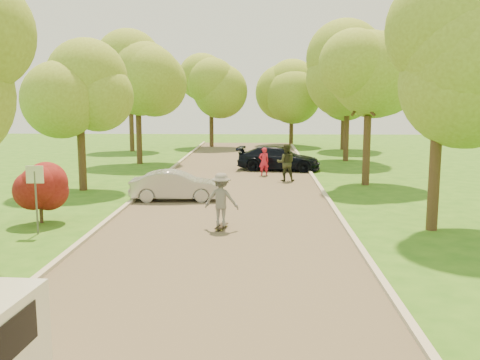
# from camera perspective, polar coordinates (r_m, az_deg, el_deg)

# --- Properties ---
(ground) EXTENTS (100.00, 100.00, 0.00)m
(ground) POSITION_cam_1_polar(r_m,az_deg,el_deg) (12.96, -3.33, -10.47)
(ground) COLOR #286016
(ground) RESTS_ON ground
(road) EXTENTS (8.00, 60.00, 0.01)m
(road) POSITION_cam_1_polar(r_m,az_deg,el_deg) (20.65, -1.23, -3.11)
(road) COLOR #4C4438
(road) RESTS_ON ground
(curb_left) EXTENTS (0.18, 60.00, 0.12)m
(curb_left) POSITION_cam_1_polar(r_m,az_deg,el_deg) (21.27, -12.20, -2.81)
(curb_left) COLOR #B2AD9E
(curb_left) RESTS_ON ground
(curb_right) EXTENTS (0.18, 60.00, 0.12)m
(curb_right) POSITION_cam_1_polar(r_m,az_deg,el_deg) (20.81, 9.99, -3.00)
(curb_right) COLOR #B2AD9E
(curb_right) RESTS_ON ground
(street_sign) EXTENTS (0.55, 0.06, 2.17)m
(street_sign) POSITION_cam_1_polar(r_m,az_deg,el_deg) (17.83, -20.99, -0.52)
(street_sign) COLOR #59595E
(street_sign) RESTS_ON ground
(red_shrub) EXTENTS (1.70, 1.70, 1.95)m
(red_shrub) POSITION_cam_1_polar(r_m,az_deg,el_deg) (19.46, -20.56, -1.14)
(red_shrub) COLOR #382619
(red_shrub) RESTS_ON ground
(tree_l_midb) EXTENTS (4.30, 4.20, 6.62)m
(tree_l_midb) POSITION_cam_1_polar(r_m,az_deg,el_deg) (25.46, -16.41, 9.18)
(tree_l_midb) COLOR #382619
(tree_l_midb) RESTS_ON ground
(tree_l_far) EXTENTS (4.92, 4.80, 7.79)m
(tree_l_far) POSITION_cam_1_polar(r_m,az_deg,el_deg) (35.02, -10.55, 10.64)
(tree_l_far) COLOR #382619
(tree_l_far) RESTS_ON ground
(tree_r_mida) EXTENTS (5.13, 5.00, 7.95)m
(tree_r_mida) POSITION_cam_1_polar(r_m,az_deg,el_deg) (18.18, 21.34, 12.21)
(tree_r_mida) COLOR #382619
(tree_r_mida) RESTS_ON ground
(tree_r_midb) EXTENTS (4.51, 4.40, 7.01)m
(tree_r_midb) POSITION_cam_1_polar(r_m,az_deg,el_deg) (26.73, 14.01, 9.87)
(tree_r_midb) COLOR #382619
(tree_r_midb) RESTS_ON ground
(tree_r_far) EXTENTS (5.33, 5.20, 8.34)m
(tree_r_far) POSITION_cam_1_polar(r_m,az_deg,el_deg) (36.70, 11.83, 11.09)
(tree_r_far) COLOR #382619
(tree_r_far) RESTS_ON ground
(tree_bg_a) EXTENTS (5.12, 5.00, 7.72)m
(tree_bg_a) POSITION_cam_1_polar(r_m,az_deg,el_deg) (43.35, -11.34, 10.04)
(tree_bg_a) COLOR #382619
(tree_bg_a) RESTS_ON ground
(tree_bg_b) EXTENTS (5.12, 5.00, 7.95)m
(tree_bg_b) POSITION_cam_1_polar(r_m,az_deg,el_deg) (44.74, 11.36, 10.29)
(tree_bg_b) COLOR #382619
(tree_bg_b) RESTS_ON ground
(tree_bg_c) EXTENTS (4.92, 4.80, 7.33)m
(tree_bg_c) POSITION_cam_1_polar(r_m,az_deg,el_deg) (46.35, -2.83, 9.75)
(tree_bg_c) COLOR #382619
(tree_bg_c) RESTS_ON ground
(tree_bg_d) EXTENTS (5.12, 5.00, 7.72)m
(tree_bg_d) POSITION_cam_1_polar(r_m,az_deg,el_deg) (48.28, 5.82, 10.03)
(tree_bg_d) COLOR #382619
(tree_bg_d) RESTS_ON ground
(silver_sedan) EXTENTS (3.86, 1.56, 1.25)m
(silver_sedan) POSITION_cam_1_polar(r_m,az_deg,el_deg) (22.45, -6.85, -0.60)
(silver_sedan) COLOR #9D9EA2
(silver_sedan) RESTS_ON ground
(dark_sedan) EXTENTS (5.08, 2.62, 1.41)m
(dark_sedan) POSITION_cam_1_polar(r_m,az_deg,el_deg) (31.53, 4.14, 2.31)
(dark_sedan) COLOR black
(dark_sedan) RESTS_ON ground
(longboard) EXTENTS (0.42, 0.93, 0.10)m
(longboard) POSITION_cam_1_polar(r_m,az_deg,el_deg) (17.56, -1.99, -4.95)
(longboard) COLOR black
(longboard) RESTS_ON ground
(skateboarder) EXTENTS (1.23, 0.85, 1.75)m
(skateboarder) POSITION_cam_1_polar(r_m,az_deg,el_deg) (17.37, -2.00, -2.09)
(skateboarder) COLOR slate
(skateboarder) RESTS_ON longboard
(person_striped) EXTENTS (0.66, 0.53, 1.55)m
(person_striped) POSITION_cam_1_polar(r_m,az_deg,el_deg) (29.30, 2.56, 1.97)
(person_striped) COLOR red
(person_striped) RESTS_ON ground
(person_olive) EXTENTS (0.94, 0.74, 1.92)m
(person_olive) POSITION_cam_1_polar(r_m,az_deg,el_deg) (27.41, 4.91, 1.85)
(person_olive) COLOR #2A2D1B
(person_olive) RESTS_ON ground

